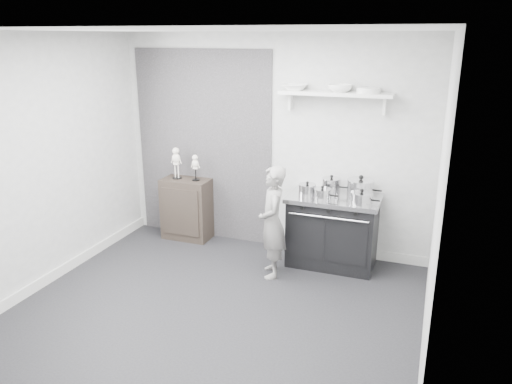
{
  "coord_description": "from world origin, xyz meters",
  "views": [
    {
      "loc": [
        1.94,
        -4.04,
        2.66
      ],
      "look_at": [
        0.1,
        0.95,
        0.98
      ],
      "focal_mm": 35.0,
      "sensor_mm": 36.0,
      "label": 1
    }
  ],
  "objects": [
    {
      "name": "bowl_small",
      "position": [
        0.85,
        1.67,
        2.08
      ],
      "size": [
        0.27,
        0.27,
        0.09
      ],
      "primitive_type": "imported",
      "color": "white",
      "rests_on": "wall_shelf"
    },
    {
      "name": "side_cabinet",
      "position": [
        -1.14,
        1.61,
        0.41
      ],
      "size": [
        0.64,
        0.37,
        0.83
      ],
      "primitive_type": "cube",
      "color": "black",
      "rests_on": "ground"
    },
    {
      "name": "ground",
      "position": [
        0.0,
        0.0,
        0.0
      ],
      "size": [
        4.0,
        4.0,
        0.0
      ],
      "primitive_type": "plane",
      "color": "black",
      "rests_on": "ground"
    },
    {
      "name": "skeleton_torso",
      "position": [
        -0.99,
        1.61,
        1.03
      ],
      "size": [
        0.11,
        0.07,
        0.4
      ],
      "primitive_type": null,
      "color": "silver",
      "rests_on": "side_cabinet"
    },
    {
      "name": "pot_front_left",
      "position": [
        0.58,
        1.38,
        0.93
      ],
      "size": [
        0.29,
        0.21,
        0.18
      ],
      "color": "#BCBCBE",
      "rests_on": "stove"
    },
    {
      "name": "bowl_large",
      "position": [
        0.32,
        1.67,
        2.08
      ],
      "size": [
        0.29,
        0.29,
        0.07
      ],
      "primitive_type": "imported",
      "color": "white",
      "rests_on": "wall_shelf"
    },
    {
      "name": "pot_front_right",
      "position": [
        1.22,
        1.3,
        0.93
      ],
      "size": [
        0.32,
        0.24,
        0.18
      ],
      "color": "#BCBCBE",
      "rests_on": "stove"
    },
    {
      "name": "pot_back_left",
      "position": [
        0.82,
        1.6,
        0.95
      ],
      "size": [
        0.31,
        0.23,
        0.22
      ],
      "color": "#BCBCBE",
      "rests_on": "stove"
    },
    {
      "name": "pot_back_right",
      "position": [
        1.17,
        1.57,
        0.96
      ],
      "size": [
        0.4,
        0.32,
        0.26
      ],
      "color": "#BCBCBE",
      "rests_on": "stove"
    },
    {
      "name": "wall_shelf",
      "position": [
        0.8,
        1.68,
        2.01
      ],
      "size": [
        1.3,
        0.26,
        0.24
      ],
      "color": "white",
      "rests_on": "room_shell"
    },
    {
      "name": "stove",
      "position": [
        0.88,
        1.48,
        0.43
      ],
      "size": [
        1.07,
        0.67,
        0.86
      ],
      "color": "black",
      "rests_on": "ground"
    },
    {
      "name": "pot_front_center",
      "position": [
        0.77,
        1.33,
        0.92
      ],
      "size": [
        0.29,
        0.2,
        0.16
      ],
      "color": "#BCBCBE",
      "rests_on": "stove"
    },
    {
      "name": "child",
      "position": [
        0.3,
        0.94,
        0.65
      ],
      "size": [
        0.46,
        0.55,
        1.29
      ],
      "primitive_type": "imported",
      "rotation": [
        0.0,
        0.0,
        -1.18
      ],
      "color": "gray",
      "rests_on": "ground"
    },
    {
      "name": "skeleton_full",
      "position": [
        -1.27,
        1.61,
        1.07
      ],
      "size": [
        0.14,
        0.09,
        0.48
      ],
      "primitive_type": null,
      "color": "silver",
      "rests_on": "side_cabinet"
    },
    {
      "name": "plate_stack",
      "position": [
        1.17,
        1.67,
        2.07
      ],
      "size": [
        0.26,
        0.26,
        0.06
      ],
      "primitive_type": "cylinder",
      "color": "white",
      "rests_on": "wall_shelf"
    },
    {
      "name": "room_shell",
      "position": [
        -0.09,
        0.15,
        1.64
      ],
      "size": [
        4.02,
        3.62,
        2.71
      ],
      "color": "#ABABA9",
      "rests_on": "ground"
    }
  ]
}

